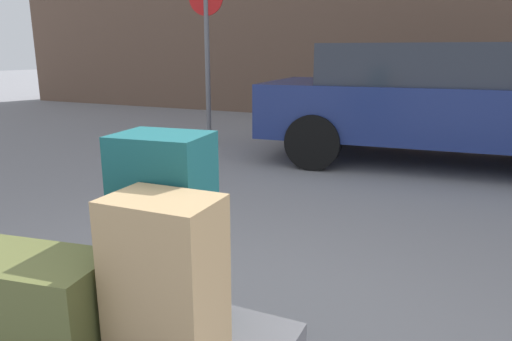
# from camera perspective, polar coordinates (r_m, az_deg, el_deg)

# --- Properties ---
(duffel_bag_olive_center) EXTENTS (0.63, 0.37, 0.34)m
(duffel_bag_olive_center) POSITION_cam_1_polar(r_m,az_deg,el_deg) (1.81, -26.47, -14.25)
(duffel_bag_olive_center) COLOR #4C5128
(duffel_bag_olive_center) RESTS_ON luggage_cart
(suitcase_teal_stacked_top) EXTENTS (0.35, 0.29, 0.71)m
(suitcase_teal_stacked_top) POSITION_cam_1_polar(r_m,az_deg,el_deg) (1.78, -10.91, -6.90)
(suitcase_teal_stacked_top) COLOR #144C51
(suitcase_teal_stacked_top) RESTS_ON luggage_cart
(suitcase_tan_rear_left) EXTENTS (0.35, 0.24, 0.56)m
(suitcase_tan_rear_left) POSITION_cam_1_polar(r_m,az_deg,el_deg) (1.53, -10.92, -13.38)
(suitcase_tan_rear_left) COLOR #9E7F56
(suitcase_tan_rear_left) RESTS_ON luggage_cart
(parked_car) EXTENTS (4.43, 2.20, 1.42)m
(parked_car) POSITION_cam_1_polar(r_m,az_deg,el_deg) (6.10, 21.63, 7.91)
(parked_car) COLOR navy
(parked_car) RESTS_ON ground_plane
(no_parking_sign) EXTENTS (0.50, 0.10, 2.31)m
(no_parking_sign) POSITION_cam_1_polar(r_m,az_deg,el_deg) (6.90, -5.97, 15.04)
(no_parking_sign) COLOR slate
(no_parking_sign) RESTS_ON ground_plane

